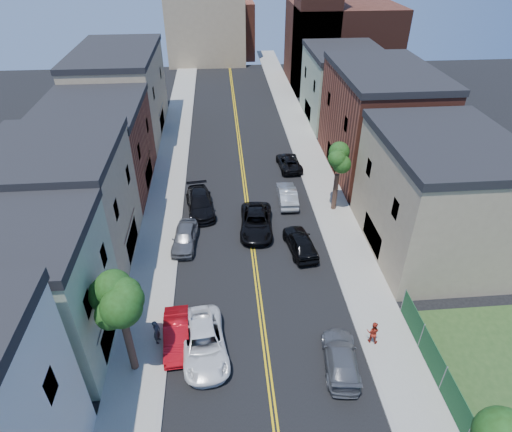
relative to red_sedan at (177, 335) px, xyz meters
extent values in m
cube|color=gray|center=(-2.40, 24.27, -0.66)|extent=(3.20, 100.00, 0.15)
cube|color=gray|center=(13.40, 24.27, -0.66)|extent=(3.20, 100.00, 0.15)
cube|color=gray|center=(-0.65, 24.27, -0.66)|extent=(0.30, 100.00, 0.15)
cube|color=gray|center=(11.65, 24.27, -0.66)|extent=(0.30, 100.00, 0.15)
cube|color=gray|center=(-8.50, 0.27, 3.52)|extent=(9.00, 8.00, 8.50)
cube|color=#998466|center=(-8.50, 9.27, 3.77)|extent=(9.00, 10.00, 9.00)
cube|color=brown|center=(-8.50, 20.27, 3.27)|extent=(9.00, 12.00, 8.00)
cube|color=#998466|center=(-8.50, 34.27, 4.02)|extent=(9.00, 16.00, 9.50)
cube|color=#998466|center=(19.50, 8.27, 3.77)|extent=(9.00, 12.00, 9.00)
cube|color=brown|center=(19.50, 22.27, 4.27)|extent=(9.00, 14.00, 10.00)
cube|color=gray|center=(19.50, 36.27, 3.52)|extent=(9.00, 12.00, 8.50)
cube|color=#4C2319|center=(23.00, 52.27, 5.27)|extent=(16.00, 14.00, 12.00)
cube|color=#4C2319|center=(18.00, 48.27, 10.27)|extent=(6.00, 6.00, 22.00)
cube|color=#998466|center=(1.50, 66.27, 5.27)|extent=(14.00, 8.00, 12.00)
cube|color=brown|center=(5.50, 70.27, 4.27)|extent=(10.00, 8.00, 10.00)
cube|color=#143F1E|center=(15.00, -6.23, 0.37)|extent=(0.04, 15.00, 1.90)
cylinder|color=#322019|center=(-2.40, -1.73, 1.40)|extent=(0.44, 0.44, 3.96)
sphere|color=#1B380F|center=(-2.40, -1.73, 5.72)|extent=(5.20, 5.20, 5.20)
sphere|color=#1B380F|center=(-1.88, -2.12, 6.76)|extent=(3.90, 3.90, 3.90)
sphere|color=#1B380F|center=(-2.92, -1.21, 5.20)|extent=(3.64, 3.64, 3.64)
cylinder|color=#322019|center=(13.40, 14.27, 1.18)|extent=(0.44, 0.44, 3.52)
sphere|color=#1B380F|center=(13.40, 14.27, 4.92)|extent=(4.40, 4.40, 4.40)
sphere|color=#1B380F|center=(13.84, 13.94, 5.80)|extent=(3.30, 3.30, 3.30)
sphere|color=#1B380F|center=(12.96, 14.71, 4.48)|extent=(3.08, 3.08, 3.08)
imported|color=red|center=(0.00, 0.00, 0.00)|extent=(1.84, 4.54, 1.47)
imported|color=white|center=(1.70, -0.86, 0.07)|extent=(3.35, 6.09, 1.61)
imported|color=#53555A|center=(0.00, 10.05, 0.06)|extent=(2.27, 4.78, 1.58)
imported|color=black|center=(1.13, 15.13, 0.09)|extent=(3.03, 5.95, 1.65)
imported|color=#57595F|center=(9.81, -2.57, -0.03)|extent=(2.54, 5.06, 1.41)
imported|color=black|center=(9.30, 8.55, 0.09)|extent=(2.58, 5.04, 1.64)
imported|color=#9EA2A6|center=(9.30, 15.98, 0.05)|extent=(1.74, 4.76, 1.56)
imported|color=black|center=(10.51, 22.81, -0.06)|extent=(2.52, 4.94, 1.34)
imported|color=black|center=(6.00, 11.67, 0.07)|extent=(3.12, 6.00, 1.61)
imported|color=#2A2932|center=(-1.20, 0.07, 0.30)|extent=(0.52, 0.70, 1.76)
imported|color=#9E2618|center=(12.20, -1.05, 0.23)|extent=(0.97, 0.88, 1.62)
camera|label=1|loc=(3.40, -18.51, 21.31)|focal=30.31mm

